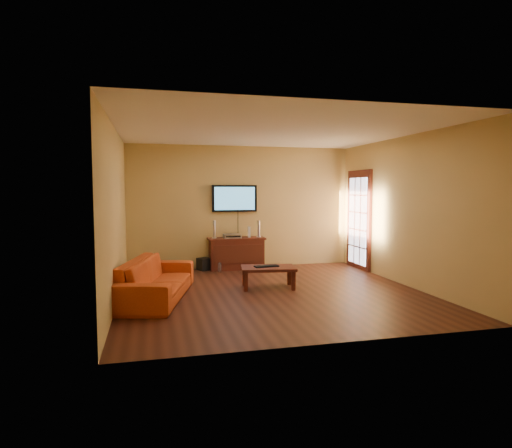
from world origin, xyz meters
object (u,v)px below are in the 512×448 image
object	(u,v)px
game_console	(249,232)
subwoofer	(204,264)
sofa	(156,272)
keyboard	(266,266)
media_console	(236,253)
av_receiver	(232,236)
bottle	(220,268)
speaker_right	(259,229)
television	(235,198)
coffee_table	(268,270)
speaker_left	(214,230)

from	to	relation	value
game_console	subwoofer	bearing A→B (deg)	-173.62
sofa	keyboard	world-z (taller)	sofa
media_console	av_receiver	distance (m)	0.40
media_console	sofa	xyz separation A→B (m)	(-1.73, -2.24, 0.08)
av_receiver	bottle	xyz separation A→B (m)	(-0.32, -0.29, -0.63)
speaker_right	av_receiver	world-z (taller)	speaker_right
television	game_console	world-z (taller)	television
subwoofer	bottle	distance (m)	0.44
subwoofer	coffee_table	bearing A→B (deg)	-90.24
television	keyboard	bearing A→B (deg)	-85.61
sofa	av_receiver	distance (m)	2.78
television	speaker_right	size ratio (longest dim) A/B	2.74
speaker_right	speaker_left	bearing A→B (deg)	-179.79
media_console	speaker_right	world-z (taller)	speaker_right
av_receiver	subwoofer	world-z (taller)	av_receiver
sofa	keyboard	size ratio (longest dim) A/B	4.87
speaker_left	game_console	bearing A→B (deg)	3.03
game_console	keyboard	world-z (taller)	game_console
av_receiver	game_console	xyz separation A→B (m)	(0.39, 0.05, 0.07)
sofa	speaker_left	size ratio (longest dim) A/B	5.59
speaker_left	keyboard	distance (m)	2.09
coffee_table	sofa	world-z (taller)	sofa
sofa	game_console	world-z (taller)	game_console
speaker_right	game_console	size ratio (longest dim) A/B	1.58
television	speaker_right	world-z (taller)	television
television	coffee_table	world-z (taller)	television
speaker_left	bottle	world-z (taller)	speaker_left
television	speaker_left	distance (m)	0.85
coffee_table	game_console	world-z (taller)	game_console
subwoofer	keyboard	size ratio (longest dim) A/B	0.58
sofa	bottle	size ratio (longest dim) A/B	10.14
television	av_receiver	distance (m)	0.84
media_console	television	bearing A→B (deg)	90.00
coffee_table	keyboard	bearing A→B (deg)	168.37
speaker_left	speaker_right	size ratio (longest dim) A/B	1.06
av_receiver	bottle	size ratio (longest dim) A/B	1.74
media_console	speaker_left	distance (m)	0.71
bottle	subwoofer	bearing A→B (deg)	129.53
coffee_table	subwoofer	world-z (taller)	coffee_table
speaker_right	television	bearing A→B (deg)	159.37
television	subwoofer	xyz separation A→B (m)	(-0.70, -0.15, -1.41)
television	keyboard	size ratio (longest dim) A/B	2.26
bottle	keyboard	xyz separation A→B (m)	(0.58, -1.63, 0.29)
television	sofa	size ratio (longest dim) A/B	0.46
television	keyboard	xyz separation A→B (m)	(0.16, -2.13, -1.15)
television	coffee_table	xyz separation A→B (m)	(0.19, -2.13, -1.22)
speaker_right	keyboard	size ratio (longest dim) A/B	0.82
av_receiver	game_console	size ratio (longest dim) A/B	1.60
game_console	bottle	world-z (taller)	game_console
keyboard	av_receiver	bearing A→B (deg)	97.65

